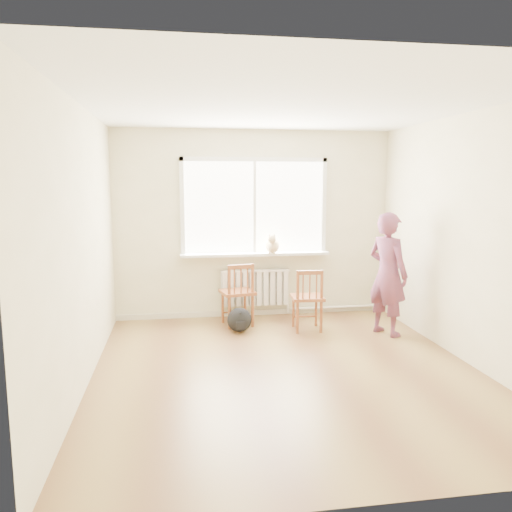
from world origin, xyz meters
name	(u,v)px	position (x,y,z in m)	size (l,w,h in m)	color
floor	(287,370)	(0.00, 0.00, 0.00)	(4.50, 4.50, 0.00)	olive
ceiling	(289,105)	(0.00, 0.00, 2.70)	(4.50, 4.50, 0.00)	white
back_wall	(254,224)	(0.00, 2.25, 1.35)	(4.00, 0.01, 2.70)	beige
window	(254,203)	(0.00, 2.22, 1.66)	(2.12, 0.05, 1.42)	white
windowsill	(255,254)	(0.00, 2.14, 0.93)	(2.15, 0.22, 0.04)	white
radiator	(255,287)	(0.00, 2.16, 0.44)	(1.00, 0.12, 0.55)	white
heating_pipe	(336,307)	(1.25, 2.19, 0.08)	(0.04, 0.04, 1.40)	silver
baseboard	(254,312)	(0.00, 2.23, 0.04)	(4.00, 0.03, 0.08)	beige
chair_left	(238,294)	(-0.30, 1.72, 0.44)	(0.50, 0.49, 0.87)	brown
chair_right	(308,300)	(0.58, 1.35, 0.42)	(0.44, 0.42, 0.84)	brown
person	(388,274)	(1.55, 1.05, 0.79)	(0.58, 0.38, 1.59)	#AC3969
cat	(272,245)	(0.23, 2.05, 1.07)	(0.26, 0.44, 0.30)	beige
backpack	(239,320)	(-0.32, 1.43, 0.16)	(0.32, 0.24, 0.32)	black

